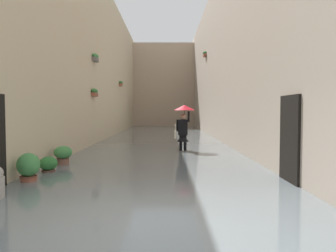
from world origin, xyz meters
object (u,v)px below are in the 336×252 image
Objects in this scene: potted_plant_near_right at (28,169)px; potted_plant_far_right at (63,156)px; person_wading at (184,121)px; potted_plant_mid_right at (48,166)px.

potted_plant_near_right is 2.38m from potted_plant_far_right.
person_wading is 6.13m from potted_plant_mid_right.
potted_plant_far_right reaches higher than potted_plant_mid_right.
person_wading reaches higher than potted_plant_far_right.
potted_plant_far_right is at bearing -91.08° from potted_plant_near_right.
person_wading is 5.24m from potted_plant_far_right.
person_wading is at bearing -129.64° from potted_plant_mid_right.
potted_plant_near_right is (3.88, 5.82, -0.94)m from person_wading.
person_wading is at bearing -138.14° from potted_plant_far_right.
potted_plant_mid_right is at bearing 89.53° from potted_plant_far_right.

